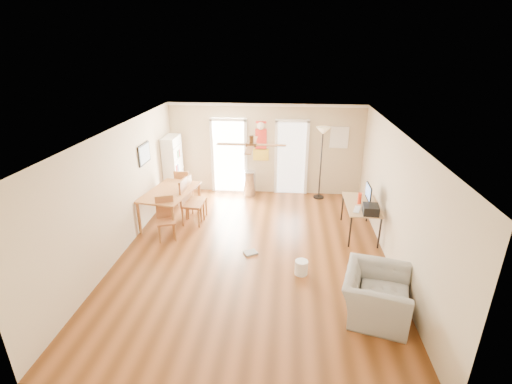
# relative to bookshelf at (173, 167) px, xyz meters

# --- Properties ---
(floor) EXTENTS (7.00, 7.00, 0.00)m
(floor) POSITION_rel_bookshelf_xyz_m (2.55, -2.90, -0.88)
(floor) COLOR brown
(floor) RESTS_ON ground
(ceiling) EXTENTS (5.50, 7.00, 0.00)m
(ceiling) POSITION_rel_bookshelf_xyz_m (2.55, -2.90, 1.72)
(ceiling) COLOR silver
(ceiling) RESTS_ON floor
(wall_back) EXTENTS (5.50, 0.04, 2.60)m
(wall_back) POSITION_rel_bookshelf_xyz_m (2.55, 0.60, 0.42)
(wall_back) COLOR beige
(wall_back) RESTS_ON floor
(wall_front) EXTENTS (5.50, 0.04, 2.60)m
(wall_front) POSITION_rel_bookshelf_xyz_m (2.55, -6.40, 0.42)
(wall_front) COLOR beige
(wall_front) RESTS_ON floor
(wall_left) EXTENTS (0.04, 7.00, 2.60)m
(wall_left) POSITION_rel_bookshelf_xyz_m (-0.20, -2.90, 0.42)
(wall_left) COLOR beige
(wall_left) RESTS_ON floor
(wall_right) EXTENTS (0.04, 7.00, 2.60)m
(wall_right) POSITION_rel_bookshelf_xyz_m (5.30, -2.90, 0.42)
(wall_right) COLOR beige
(wall_right) RESTS_ON floor
(crown_molding) EXTENTS (5.50, 7.00, 0.08)m
(crown_molding) POSITION_rel_bookshelf_xyz_m (2.55, -2.90, 1.68)
(crown_molding) COLOR white
(crown_molding) RESTS_ON wall_back
(kitchen_doorway) EXTENTS (0.90, 0.10, 2.10)m
(kitchen_doorway) POSITION_rel_bookshelf_xyz_m (1.50, 0.59, 0.17)
(kitchen_doorway) COLOR white
(kitchen_doorway) RESTS_ON wall_back
(bathroom_doorway) EXTENTS (0.80, 0.10, 2.10)m
(bathroom_doorway) POSITION_rel_bookshelf_xyz_m (3.30, 0.59, 0.17)
(bathroom_doorway) COLOR white
(bathroom_doorway) RESTS_ON wall_back
(wall_decal) EXTENTS (0.46, 0.03, 1.10)m
(wall_decal) POSITION_rel_bookshelf_xyz_m (2.43, 0.58, 0.67)
(wall_decal) COLOR red
(wall_decal) RESTS_ON wall_back
(ac_grille) EXTENTS (0.50, 0.04, 0.60)m
(ac_grille) POSITION_rel_bookshelf_xyz_m (4.60, 0.57, 0.82)
(ac_grille) COLOR white
(ac_grille) RESTS_ON wall_back
(framed_poster) EXTENTS (0.04, 0.66, 0.48)m
(framed_poster) POSITION_rel_bookshelf_xyz_m (-0.17, -1.50, 0.82)
(framed_poster) COLOR black
(framed_poster) RESTS_ON wall_left
(ceiling_fan) EXTENTS (1.24, 1.24, 0.20)m
(ceiling_fan) POSITION_rel_bookshelf_xyz_m (2.55, -3.20, 1.55)
(ceiling_fan) COLOR #593819
(ceiling_fan) RESTS_ON ceiling
(bookshelf) EXTENTS (0.58, 0.86, 1.76)m
(bookshelf) POSITION_rel_bookshelf_xyz_m (0.00, 0.00, 0.00)
(bookshelf) COLOR white
(bookshelf) RESTS_ON floor
(dining_table) EXTENTS (1.23, 1.77, 0.82)m
(dining_table) POSITION_rel_bookshelf_xyz_m (0.40, -1.60, -0.47)
(dining_table) COLOR #A87136
(dining_table) RESTS_ON floor
(dining_chair_right_a) EXTENTS (0.49, 0.49, 1.07)m
(dining_chair_right_a) POSITION_rel_bookshelf_xyz_m (0.95, -1.32, -0.35)
(dining_chair_right_a) COLOR #AC7437
(dining_chair_right_a) RESTS_ON floor
(dining_chair_right_b) EXTENTS (0.49, 0.49, 1.12)m
(dining_chair_right_b) POSITION_rel_bookshelf_xyz_m (0.95, -1.64, -0.32)
(dining_chair_right_b) COLOR olive
(dining_chair_right_b) RESTS_ON floor
(dining_chair_near) EXTENTS (0.51, 0.51, 0.97)m
(dining_chair_near) POSITION_rel_bookshelf_xyz_m (0.56, -2.45, -0.40)
(dining_chair_near) COLOR #A16234
(dining_chair_near) RESTS_ON floor
(dining_chair_far) EXTENTS (0.40, 0.40, 0.97)m
(dining_chair_far) POSITION_rel_bookshelf_xyz_m (0.41, -0.45, -0.40)
(dining_chair_far) COLOR #995E31
(dining_chair_far) RESTS_ON floor
(trash_can) EXTENTS (0.38, 0.38, 0.74)m
(trash_can) POSITION_rel_bookshelf_xyz_m (2.13, 0.26, -0.51)
(trash_can) COLOR #AFB0B2
(trash_can) RESTS_ON floor
(torchiere_lamp) EXTENTS (0.40, 0.40, 2.04)m
(torchiere_lamp) POSITION_rel_bookshelf_xyz_m (4.12, 0.28, 0.14)
(torchiere_lamp) COLOR black
(torchiere_lamp) RESTS_ON floor
(computer_desk) EXTENTS (0.70, 1.40, 0.75)m
(computer_desk) POSITION_rel_bookshelf_xyz_m (4.90, -1.80, -0.51)
(computer_desk) COLOR tan
(computer_desk) RESTS_ON floor
(imac) EXTENTS (0.11, 0.52, 0.48)m
(imac) POSITION_rel_bookshelf_xyz_m (5.02, -1.84, 0.11)
(imac) COLOR black
(imac) RESTS_ON computer_desk
(keyboard) EXTENTS (0.22, 0.39, 0.01)m
(keyboard) POSITION_rel_bookshelf_xyz_m (4.75, -2.13, -0.13)
(keyboard) COLOR silver
(keyboard) RESTS_ON computer_desk
(printer) EXTENTS (0.35, 0.40, 0.19)m
(printer) POSITION_rel_bookshelf_xyz_m (5.00, -2.31, -0.04)
(printer) COLOR black
(printer) RESTS_ON computer_desk
(orange_bottle) EXTENTS (0.09, 0.09, 0.26)m
(orange_bottle) POSITION_rel_bookshelf_xyz_m (4.85, -1.79, -0.00)
(orange_bottle) COLOR red
(orange_bottle) RESTS_ON computer_desk
(wastebasket_a) EXTENTS (0.29, 0.29, 0.29)m
(wastebasket_a) POSITION_rel_bookshelf_xyz_m (3.54, -3.58, -0.74)
(wastebasket_a) COLOR white
(wastebasket_a) RESTS_ON floor
(floor_cloth) EXTENTS (0.33, 0.32, 0.04)m
(floor_cloth) POSITION_rel_bookshelf_xyz_m (2.49, -2.93, -0.86)
(floor_cloth) COLOR gray
(floor_cloth) RESTS_ON floor
(armchair) EXTENTS (1.27, 1.37, 0.75)m
(armchair) POSITION_rel_bookshelf_xyz_m (4.70, -4.60, -0.51)
(armchair) COLOR gray
(armchair) RESTS_ON floor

